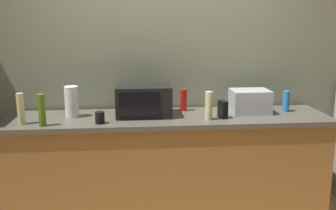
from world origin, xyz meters
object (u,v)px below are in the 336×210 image
object	(u,v)px
bottle_olive_oil	(42,110)
bottle_hot_sauce	(183,100)
bottle_hand_soap	(209,106)
bottle_spray_cleaner	(286,101)
paper_towel_roll	(72,102)
cordless_phone	(223,109)
microwave	(143,100)
bottle_vinegar	(21,109)
mug_black	(100,118)
toaster_oven	(250,101)

from	to	relation	value
bottle_olive_oil	bottle_hot_sauce	world-z (taller)	bottle_olive_oil
bottle_olive_oil	bottle_hot_sauce	distance (m)	1.25
bottle_hand_soap	bottle_olive_oil	bearing A→B (deg)	-176.76
bottle_olive_oil	bottle_spray_cleaner	bearing A→B (deg)	7.94
paper_towel_roll	bottle_spray_cleaner	world-z (taller)	paper_towel_roll
cordless_phone	paper_towel_roll	bearing A→B (deg)	161.46
cordless_phone	bottle_hot_sauce	size ratio (longest dim) A/B	0.75
microwave	bottle_vinegar	bearing A→B (deg)	-168.74
paper_towel_roll	mug_black	xyz separation A→B (m)	(0.26, -0.24, -0.09)
bottle_olive_oil	bottle_spray_cleaner	size ratio (longest dim) A/B	1.34
paper_towel_roll	mug_black	bearing A→B (deg)	-42.64
bottle_hot_sauce	mug_black	xyz separation A→B (m)	(-0.74, -0.38, -0.05)
toaster_oven	bottle_hand_soap	bearing A→B (deg)	-153.82
bottle_hand_soap	bottle_vinegar	xyz separation A→B (m)	(-1.54, -0.00, 0.01)
paper_towel_roll	mug_black	distance (m)	0.36
cordless_phone	bottle_vinegar	world-z (taller)	bottle_vinegar
toaster_oven	bottle_olive_oil	bearing A→B (deg)	-170.91
paper_towel_roll	bottle_vinegar	bearing A→B (deg)	-151.74
paper_towel_roll	cordless_phone	bearing A→B (deg)	-6.57
microwave	paper_towel_roll	world-z (taller)	same
bottle_olive_oil	bottle_spray_cleaner	world-z (taller)	bottle_olive_oil
bottle_hand_soap	bottle_olive_oil	xyz separation A→B (m)	(-1.35, -0.08, 0.01)
toaster_oven	cordless_phone	bearing A→B (deg)	-151.04
bottle_spray_cleaner	paper_towel_roll	bearing A→B (deg)	-179.36
paper_towel_roll	bottle_spray_cleaner	size ratio (longest dim) A/B	1.40
microwave	bottle_hand_soap	bearing A→B (deg)	-19.71
microwave	cordless_phone	world-z (taller)	microwave
cordless_phone	bottle_hot_sauce	bearing A→B (deg)	124.38
cordless_phone	mug_black	xyz separation A→B (m)	(-1.04, -0.09, -0.03)
paper_towel_roll	bottle_hand_soap	world-z (taller)	paper_towel_roll
paper_towel_roll	bottle_hot_sauce	xyz separation A→B (m)	(0.99, 0.14, -0.03)
bottle_spray_cleaner	bottle_hand_soap	bearing A→B (deg)	-164.05
bottle_spray_cleaner	toaster_oven	bearing A→B (deg)	-178.09
bottle_hand_soap	mug_black	distance (m)	0.91
bottle_spray_cleaner	mug_black	world-z (taller)	bottle_spray_cleaner
bottle_vinegar	mug_black	size ratio (longest dim) A/B	2.60
bottle_spray_cleaner	bottle_hot_sauce	distance (m)	0.94
bottle_olive_oil	bottle_vinegar	size ratio (longest dim) A/B	1.02
microwave	mug_black	size ratio (longest dim) A/B	4.89
bottle_spray_cleaner	bottle_hot_sauce	bearing A→B (deg)	172.79
bottle_hand_soap	bottle_spray_cleaner	world-z (taller)	bottle_hand_soap
bottle_hand_soap	mug_black	xyz separation A→B (m)	(-0.91, -0.04, -0.07)
microwave	bottle_spray_cleaner	size ratio (longest dim) A/B	2.48
bottle_hand_soap	toaster_oven	bearing A→B (deg)	26.18
bottle_hot_sauce	mug_black	world-z (taller)	bottle_hot_sauce
bottle_olive_oil	bottle_spray_cleaner	distance (m)	2.14
paper_towel_roll	bottle_hand_soap	bearing A→B (deg)	-9.62
cordless_phone	mug_black	world-z (taller)	cordless_phone
bottle_vinegar	mug_black	xyz separation A→B (m)	(0.63, -0.04, -0.08)
toaster_oven	bottle_spray_cleaner	xyz separation A→B (m)	(0.34, 0.01, -0.01)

